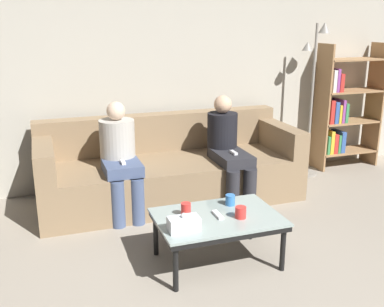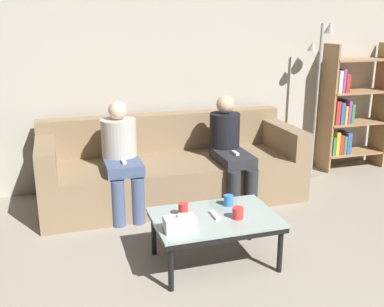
# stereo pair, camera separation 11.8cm
# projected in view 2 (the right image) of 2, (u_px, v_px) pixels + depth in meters

# --- Properties ---
(wall_back) EXTENTS (12.00, 0.06, 2.60)m
(wall_back) POSITION_uv_depth(u_px,v_px,m) (157.00, 68.00, 4.90)
(wall_back) COLOR #B7B2A3
(wall_back) RESTS_ON ground_plane
(couch) EXTENTS (2.63, 0.98, 0.84)m
(couch) POSITION_uv_depth(u_px,v_px,m) (171.00, 170.00, 4.67)
(couch) COLOR #897051
(couch) RESTS_ON ground_plane
(coffee_table) EXTENTS (0.93, 0.64, 0.39)m
(coffee_table) POSITION_uv_depth(u_px,v_px,m) (215.00, 221.00, 3.38)
(coffee_table) COLOR #8C9E99
(coffee_table) RESTS_ON ground_plane
(cup_near_left) EXTENTS (0.08, 0.08, 0.09)m
(cup_near_left) POSITION_uv_depth(u_px,v_px,m) (238.00, 213.00, 3.32)
(cup_near_left) COLOR red
(cup_near_left) RESTS_ON coffee_table
(cup_near_right) EXTENTS (0.08, 0.08, 0.09)m
(cup_near_right) POSITION_uv_depth(u_px,v_px,m) (228.00, 200.00, 3.55)
(cup_near_right) COLOR #3372BF
(cup_near_right) RESTS_ON coffee_table
(cup_far_center) EXTENTS (0.07, 0.07, 0.10)m
(cup_far_center) POSITION_uv_depth(u_px,v_px,m) (183.00, 209.00, 3.36)
(cup_far_center) COLOR red
(cup_far_center) RESTS_ON coffee_table
(tissue_box) EXTENTS (0.22, 0.12, 0.13)m
(tissue_box) POSITION_uv_depth(u_px,v_px,m) (180.00, 223.00, 3.13)
(tissue_box) COLOR silver
(tissue_box) RESTS_ON coffee_table
(game_remote) EXTENTS (0.04, 0.15, 0.02)m
(game_remote) POSITION_uv_depth(u_px,v_px,m) (215.00, 215.00, 3.36)
(game_remote) COLOR white
(game_remote) RESTS_ON coffee_table
(bookshelf) EXTENTS (0.81, 0.32, 1.54)m
(bookshelf) POSITION_uv_depth(u_px,v_px,m) (347.00, 112.00, 5.52)
(bookshelf) COLOR #9E754C
(bookshelf) RESTS_ON ground_plane
(standing_lamp) EXTENTS (0.31, 0.26, 1.78)m
(standing_lamp) POSITION_uv_depth(u_px,v_px,m) (319.00, 85.00, 5.13)
(standing_lamp) COLOR gray
(standing_lamp) RESTS_ON ground_plane
(seated_person_left_end) EXTENTS (0.34, 0.64, 1.07)m
(seated_person_left_end) POSITION_uv_depth(u_px,v_px,m) (121.00, 154.00, 4.24)
(seated_person_left_end) COLOR #47567A
(seated_person_left_end) RESTS_ON ground_plane
(seated_person_mid_left) EXTENTS (0.31, 0.71, 1.07)m
(seated_person_mid_left) POSITION_uv_depth(u_px,v_px,m) (229.00, 147.00, 4.52)
(seated_person_mid_left) COLOR #28282D
(seated_person_mid_left) RESTS_ON ground_plane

